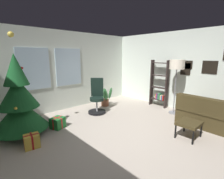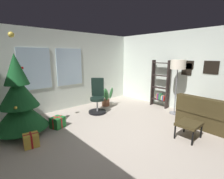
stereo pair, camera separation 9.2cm
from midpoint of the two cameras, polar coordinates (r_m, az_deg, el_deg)
ground_plane at (r=3.73m, az=7.94°, el=-18.06°), size 5.51×5.90×0.10m
wall_back_with_windows at (r=5.64m, az=-15.85°, el=6.34°), size 5.51×0.12×2.58m
wall_right_with_frames at (r=5.71m, az=26.92°, el=5.52°), size 0.12×5.90×2.58m
couch at (r=4.95m, az=34.66°, el=-8.19°), size 1.56×1.80×0.80m
footstool at (r=4.02m, az=26.02°, el=-11.07°), size 0.52×0.44×0.37m
holiday_tree at (r=4.21m, az=-29.24°, el=-3.87°), size 1.17×1.17×2.29m
gift_box_red at (r=4.83m, az=-26.32°, el=-9.57°), size 0.37×0.37×0.28m
gift_box_green at (r=4.41m, az=-18.02°, el=-10.92°), size 0.38×0.37×0.28m
gift_box_gold at (r=3.77m, az=-25.90°, el=-15.77°), size 0.31×0.28×0.27m
office_chair at (r=5.19m, az=-4.64°, el=-3.47°), size 0.59×0.60×1.10m
bookshelf at (r=5.95m, az=17.07°, el=1.16°), size 0.18×0.64×1.65m
floor_lamp at (r=5.27m, az=22.62°, el=7.27°), size 0.43×0.43×1.68m
potted_plant at (r=5.87m, az=-1.57°, el=-3.03°), size 0.45×0.41×0.70m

